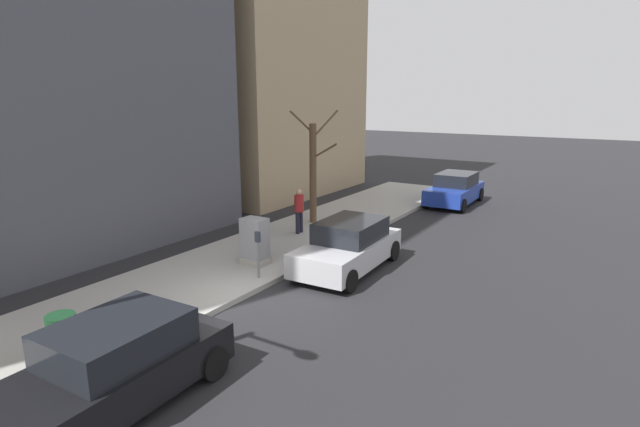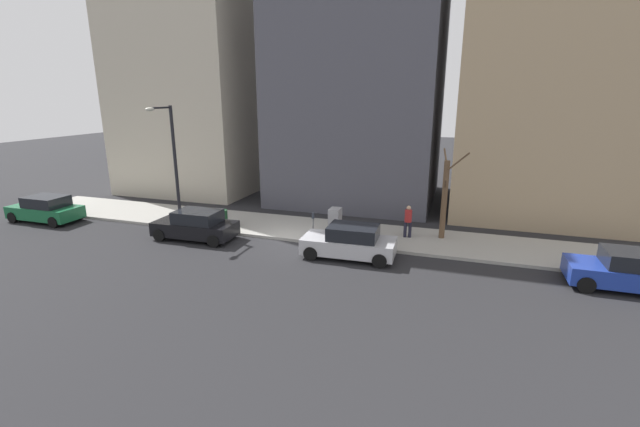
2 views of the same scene
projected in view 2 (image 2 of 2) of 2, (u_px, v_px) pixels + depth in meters
The scene contains 15 objects.
ground_plane at pixel (286, 241), 21.75m from camera, with size 120.00×120.00×0.00m, color #232326.
sidewalk at pixel (300, 228), 23.56m from camera, with size 4.00×36.00×0.15m, color #9E9B93.
parked_car_blue at pixel (630, 271), 16.21m from camera, with size 1.95×4.22×1.52m.
parked_car_silver at pixel (350, 242), 19.40m from camera, with size 2.05×4.26×1.52m.
parked_car_black at pixel (196, 225), 21.90m from camera, with size 2.02×4.25×1.52m.
parked_car_green at pixel (46, 209), 24.98m from camera, with size 1.94×4.21×1.52m.
parking_meter at pixel (313, 223), 21.51m from camera, with size 0.14×0.10×1.35m.
utility_box at pixel (335, 222), 22.05m from camera, with size 0.83×0.61×1.43m.
streetlamp at pixel (172, 156), 22.97m from camera, with size 1.97×0.32×6.50m.
bare_tree at pixel (445, 198), 21.25m from camera, with size 2.03×1.27×4.48m.
trash_bin at pixel (223, 218), 23.68m from camera, with size 0.56×0.56×0.90m, color #14381E.
pedestrian_near_meter at pixel (408, 220), 21.66m from camera, with size 0.36×0.40×1.66m.
office_tower_left at pixel (550, 76), 25.33m from camera, with size 10.10×10.10×16.49m, color tan.
office_block_center at pixel (361, 69), 28.87m from camera, with size 10.55×10.55×17.75m, color #4C4C56.
office_tower_right at pixel (193, 24), 31.44m from camera, with size 9.75×9.75×24.43m, color #BCB29E.
Camera 2 is at (-18.99, -8.11, 7.19)m, focal length 24.00 mm.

